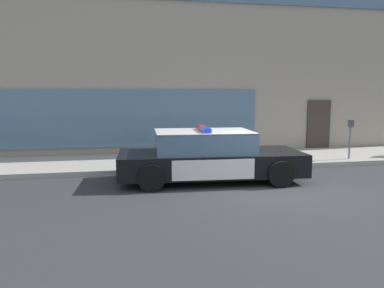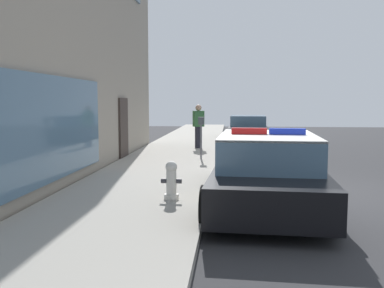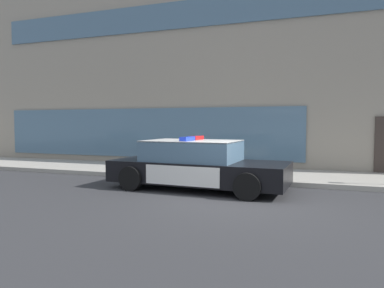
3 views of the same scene
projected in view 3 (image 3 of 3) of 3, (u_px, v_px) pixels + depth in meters
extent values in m
plane|color=#303033|center=(236.00, 202.00, 8.36)|extent=(48.00, 48.00, 0.00)
cube|color=#A39E93|center=(261.00, 175.00, 12.06)|extent=(48.00, 3.08, 0.15)
cube|color=gray|center=(225.00, 75.00, 18.16)|extent=(23.11, 8.39, 8.73)
cube|color=slate|center=(139.00, 133.00, 15.28)|extent=(13.86, 0.08, 2.10)
cube|color=slate|center=(199.00, 13.00, 14.07)|extent=(19.41, 0.08, 1.10)
cube|color=black|center=(199.00, 171.00, 9.98)|extent=(5.07, 2.20, 0.60)
cube|color=silver|center=(254.00, 168.00, 9.36)|extent=(1.79, 1.97, 0.05)
cube|color=silver|center=(145.00, 163.00, 10.64)|extent=(1.50, 1.95, 0.05)
cube|color=silver|center=(207.00, 167.00, 10.91)|extent=(2.09, 0.15, 0.51)
cube|color=silver|center=(181.00, 176.00, 9.12)|extent=(2.09, 0.15, 0.51)
cube|color=yellow|center=(207.00, 167.00, 10.93)|extent=(0.22, 0.02, 0.26)
cube|color=slate|center=(192.00, 151.00, 10.02)|extent=(2.68, 1.87, 0.60)
cube|color=silver|center=(192.00, 141.00, 10.00)|extent=(2.68, 1.87, 0.04)
cube|color=red|center=(197.00, 138.00, 10.32)|extent=(0.24, 0.66, 0.11)
cube|color=blue|center=(187.00, 139.00, 9.68)|extent=(0.24, 0.66, 0.11)
cylinder|color=black|center=(263.00, 176.00, 10.24)|extent=(0.69, 0.26, 0.68)
cylinder|color=black|center=(247.00, 187.00, 8.47)|extent=(0.69, 0.26, 0.68)
cylinder|color=black|center=(163.00, 170.00, 11.50)|extent=(0.69, 0.26, 0.68)
cylinder|color=black|center=(131.00, 178.00, 9.74)|extent=(0.69, 0.26, 0.68)
cylinder|color=silver|center=(206.00, 173.00, 11.80)|extent=(0.28, 0.28, 0.10)
cylinder|color=silver|center=(206.00, 165.00, 11.79)|extent=(0.19, 0.19, 0.45)
sphere|color=silver|center=(206.00, 156.00, 11.77)|extent=(0.22, 0.22, 0.22)
cylinder|color=#333338|center=(206.00, 154.00, 11.77)|extent=(0.06, 0.06, 0.05)
cylinder|color=#333338|center=(205.00, 165.00, 11.65)|extent=(0.09, 0.10, 0.09)
cylinder|color=#333338|center=(207.00, 164.00, 11.92)|extent=(0.09, 0.10, 0.09)
cylinder|color=#333338|center=(210.00, 165.00, 11.74)|extent=(0.10, 0.12, 0.12)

